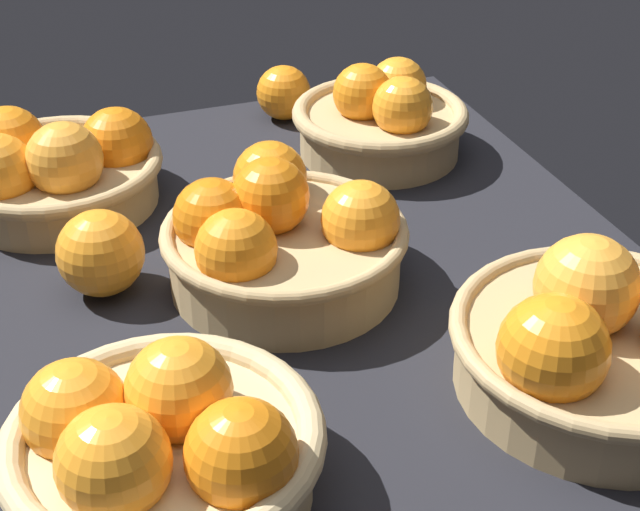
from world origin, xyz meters
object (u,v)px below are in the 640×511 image
(loose_orange_back_gap, at_px, (100,253))
(loose_orange_front_gap, at_px, (284,93))
(basket_center, at_px, (279,236))
(basket_near_left, at_px, (53,168))
(basket_far_left, at_px, (382,118))
(basket_far_right, at_px, (606,343))
(basket_near_right, at_px, (161,448))

(loose_orange_back_gap, bearing_deg, loose_orange_front_gap, 138.54)
(basket_center, xyz_separation_m, loose_orange_back_gap, (-0.04, -0.16, -0.01))
(basket_near_left, height_order, basket_far_left, same)
(basket_far_right, relative_size, basket_near_right, 1.11)
(basket_far_right, height_order, basket_near_left, basket_far_right)
(basket_near_right, bearing_deg, basket_center, 146.09)
(basket_far_right, xyz_separation_m, basket_near_left, (-0.46, -0.37, -0.00))
(basket_near_right, bearing_deg, basket_far_right, 90.00)
(basket_far_right, distance_m, basket_near_left, 0.59)
(basket_near_right, relative_size, loose_orange_back_gap, 2.77)
(basket_far_right, distance_m, loose_orange_back_gap, 0.45)
(basket_center, distance_m, basket_near_right, 0.29)
(basket_center, height_order, basket_near_left, basket_center)
(basket_near_right, height_order, basket_near_left, basket_near_right)
(loose_orange_back_gap, bearing_deg, basket_far_left, 116.94)
(basket_far_right, bearing_deg, loose_orange_back_gap, -128.09)
(loose_orange_front_gap, distance_m, loose_orange_back_gap, 0.42)
(loose_orange_front_gap, bearing_deg, basket_far_right, 7.36)
(basket_near_right, relative_size, loose_orange_front_gap, 3.27)
(loose_orange_front_gap, height_order, loose_orange_back_gap, loose_orange_back_gap)
(basket_far_left, height_order, loose_orange_back_gap, basket_far_left)
(basket_far_left, xyz_separation_m, loose_orange_back_gap, (0.18, -0.35, -0.00))
(basket_far_right, relative_size, basket_center, 1.09)
(basket_center, bearing_deg, basket_near_right, -33.91)
(basket_center, xyz_separation_m, basket_far_left, (-0.22, 0.19, -0.01))
(basket_near_right, xyz_separation_m, loose_orange_front_gap, (-0.59, 0.28, -0.01))
(basket_far_right, bearing_deg, basket_center, -140.76)
(basket_center, bearing_deg, basket_far_right, 39.24)
(basket_near_right, distance_m, loose_orange_front_gap, 0.65)
(basket_near_right, height_order, loose_orange_back_gap, basket_near_right)
(basket_far_left, xyz_separation_m, loose_orange_front_gap, (-0.13, -0.08, -0.01))
(basket_far_right, distance_m, loose_orange_front_gap, 0.59)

